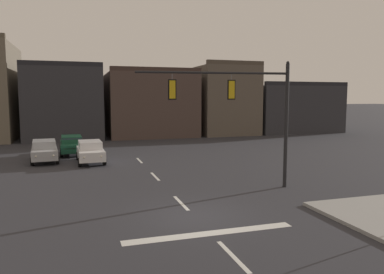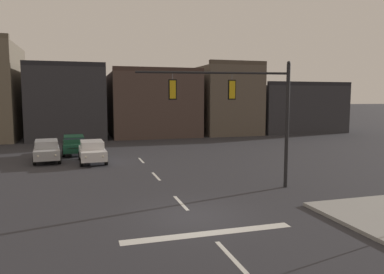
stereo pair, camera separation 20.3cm
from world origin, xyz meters
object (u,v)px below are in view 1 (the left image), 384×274
object	(u,v)px
car_lot_nearside	(72,144)
signal_mast_near_side	(244,103)
car_lot_middle	(90,151)
car_lot_farside	(44,150)

from	to	relation	value
car_lot_nearside	signal_mast_near_side	bearing A→B (deg)	-59.53
signal_mast_near_side	car_lot_nearside	world-z (taller)	signal_mast_near_side
signal_mast_near_side	car_lot_middle	bearing A→B (deg)	125.27
car_lot_nearside	car_lot_farside	xyz separation A→B (m)	(-1.92, -3.07, 0.00)
signal_mast_near_side	car_lot_middle	world-z (taller)	signal_mast_near_side
car_lot_middle	car_lot_farside	distance (m)	3.63
signal_mast_near_side	car_lot_farside	xyz separation A→B (m)	(-10.85, 12.10, -3.71)
car_lot_middle	car_lot_farside	bearing A→B (deg)	156.23
car_lot_farside	car_lot_middle	bearing A→B (deg)	-23.77
car_lot_nearside	car_lot_farside	bearing A→B (deg)	-122.05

